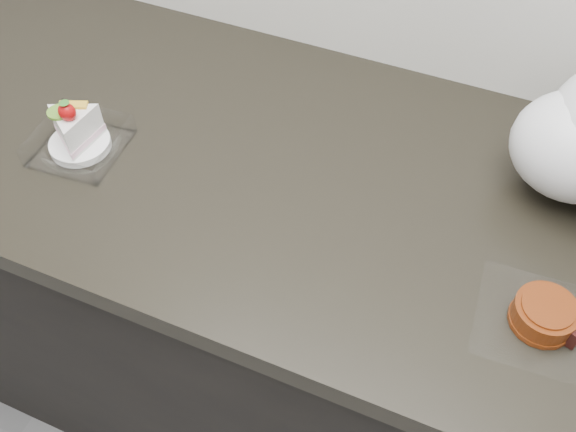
{
  "coord_description": "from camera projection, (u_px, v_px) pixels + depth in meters",
  "views": [
    {
      "loc": [
        0.21,
        1.04,
        1.63
      ],
      "look_at": [
        -0.01,
        1.57,
        0.94
      ],
      "focal_mm": 40.0,
      "sensor_mm": 36.0,
      "label": 1
    }
  ],
  "objects": [
    {
      "name": "counter",
      "position": [
        318.0,
        325.0,
        1.34
      ],
      "size": [
        2.04,
        0.64,
        0.9
      ],
      "color": "black",
      "rests_on": "ground"
    },
    {
      "name": "cake_tray",
      "position": [
        77.0,
        136.0,
        1.01
      ],
      "size": [
        0.14,
        0.14,
        0.1
      ],
      "rotation": [
        0.0,
        0.0,
        0.08
      ],
      "color": "white",
      "rests_on": "counter"
    },
    {
      "name": "mooncake_wrap",
      "position": [
        544.0,
        316.0,
        0.82
      ],
      "size": [
        0.17,
        0.16,
        0.04
      ],
      "rotation": [
        0.0,
        0.0,
        0.24
      ],
      "color": "white",
      "rests_on": "counter"
    }
  ]
}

